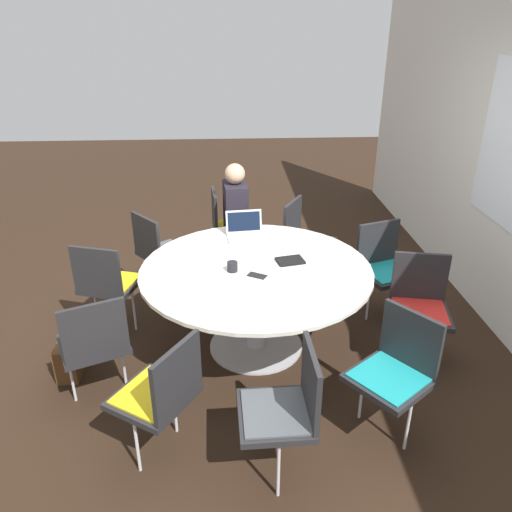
{
  "coord_description": "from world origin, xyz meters",
  "views": [
    {
      "loc": [
        3.42,
        -0.2,
        2.46
      ],
      "look_at": [
        0.0,
        0.0,
        0.83
      ],
      "focal_mm": 35.0,
      "sensor_mm": 36.0,
      "label": 1
    }
  ],
  "objects_px": {
    "chair_0": "(227,222)",
    "chair_2": "(106,280)",
    "laptop": "(245,231)",
    "cell_phone": "(257,276)",
    "chair_3": "(94,340)",
    "handbag": "(71,355)",
    "spiral_notebook": "(290,261)",
    "coffee_cup": "(232,267)",
    "chair_1": "(159,248)",
    "person_0": "(237,212)",
    "chair_9": "(304,236)",
    "chair_6": "(396,366)",
    "chair_8": "(384,263)",
    "chair_7": "(420,301)",
    "chair_4": "(162,390)",
    "chair_5": "(287,404)"
  },
  "relations": [
    {
      "from": "chair_5",
      "to": "chair_7",
      "type": "xyz_separation_m",
      "value": [
        -1.07,
        1.14,
        0.0
      ]
    },
    {
      "from": "chair_4",
      "to": "person_0",
      "type": "relative_size",
      "value": 0.71
    },
    {
      "from": "chair_2",
      "to": "laptop",
      "type": "relative_size",
      "value": 2.5
    },
    {
      "from": "person_0",
      "to": "spiral_notebook",
      "type": "xyz_separation_m",
      "value": [
        1.23,
        0.39,
        0.04
      ]
    },
    {
      "from": "coffee_cup",
      "to": "cell_phone",
      "type": "bearing_deg",
      "value": 63.34
    },
    {
      "from": "chair_8",
      "to": "coffee_cup",
      "type": "distance_m",
      "value": 1.47
    },
    {
      "from": "handbag",
      "to": "chair_9",
      "type": "bearing_deg",
      "value": 124.78
    },
    {
      "from": "chair_3",
      "to": "handbag",
      "type": "relative_size",
      "value": 2.36
    },
    {
      "from": "chair_1",
      "to": "person_0",
      "type": "relative_size",
      "value": 0.71
    },
    {
      "from": "chair_5",
      "to": "chair_8",
      "type": "relative_size",
      "value": 1.0
    },
    {
      "from": "chair_5",
      "to": "chair_7",
      "type": "relative_size",
      "value": 1.0
    },
    {
      "from": "chair_2",
      "to": "chair_9",
      "type": "height_order",
      "value": "same"
    },
    {
      "from": "coffee_cup",
      "to": "chair_4",
      "type": "bearing_deg",
      "value": -22.32
    },
    {
      "from": "chair_4",
      "to": "chair_8",
      "type": "height_order",
      "value": "same"
    },
    {
      "from": "chair_6",
      "to": "handbag",
      "type": "bearing_deg",
      "value": 34.64
    },
    {
      "from": "chair_3",
      "to": "cell_phone",
      "type": "bearing_deg",
      "value": -2.8
    },
    {
      "from": "chair_4",
      "to": "handbag",
      "type": "height_order",
      "value": "chair_4"
    },
    {
      "from": "person_0",
      "to": "coffee_cup",
      "type": "bearing_deg",
      "value": -8.45
    },
    {
      "from": "chair_9",
      "to": "person_0",
      "type": "relative_size",
      "value": 0.71
    },
    {
      "from": "chair_5",
      "to": "cell_phone",
      "type": "bearing_deg",
      "value": 3.57
    },
    {
      "from": "chair_1",
      "to": "spiral_notebook",
      "type": "xyz_separation_m",
      "value": [
        0.83,
        1.14,
        0.24
      ]
    },
    {
      "from": "chair_3",
      "to": "laptop",
      "type": "bearing_deg",
      "value": 24.5
    },
    {
      "from": "person_0",
      "to": "chair_3",
      "type": "bearing_deg",
      "value": -33.93
    },
    {
      "from": "chair_6",
      "to": "chair_8",
      "type": "relative_size",
      "value": 1.0
    },
    {
      "from": "chair_2",
      "to": "handbag",
      "type": "relative_size",
      "value": 2.36
    },
    {
      "from": "chair_6",
      "to": "chair_4",
      "type": "bearing_deg",
      "value": 58.28
    },
    {
      "from": "spiral_notebook",
      "to": "coffee_cup",
      "type": "bearing_deg",
      "value": -73.59
    },
    {
      "from": "chair_6",
      "to": "chair_9",
      "type": "xyz_separation_m",
      "value": [
        -2.1,
        -0.27,
        0.0
      ]
    },
    {
      "from": "chair_0",
      "to": "laptop",
      "type": "xyz_separation_m",
      "value": [
        0.92,
        0.16,
        0.28
      ]
    },
    {
      "from": "chair_6",
      "to": "spiral_notebook",
      "type": "relative_size",
      "value": 3.57
    },
    {
      "from": "chair_1",
      "to": "chair_0",
      "type": "bearing_deg",
      "value": 94.1
    },
    {
      "from": "chair_5",
      "to": "spiral_notebook",
      "type": "xyz_separation_m",
      "value": [
        -1.35,
        0.17,
        0.24
      ]
    },
    {
      "from": "chair_8",
      "to": "handbag",
      "type": "xyz_separation_m",
      "value": [
        0.71,
        -2.6,
        -0.36
      ]
    },
    {
      "from": "chair_7",
      "to": "person_0",
      "type": "height_order",
      "value": "person_0"
    },
    {
      "from": "spiral_notebook",
      "to": "coffee_cup",
      "type": "height_order",
      "value": "coffee_cup"
    },
    {
      "from": "chair_7",
      "to": "coffee_cup",
      "type": "distance_m",
      "value": 1.46
    },
    {
      "from": "chair_1",
      "to": "person_0",
      "type": "height_order",
      "value": "person_0"
    },
    {
      "from": "chair_1",
      "to": "laptop",
      "type": "bearing_deg",
      "value": 29.49
    },
    {
      "from": "chair_0",
      "to": "chair_7",
      "type": "distance_m",
      "value": 2.27
    },
    {
      "from": "chair_6",
      "to": "chair_7",
      "type": "relative_size",
      "value": 1.0
    },
    {
      "from": "handbag",
      "to": "chair_4",
      "type": "bearing_deg",
      "value": 42.93
    },
    {
      "from": "chair_5",
      "to": "chair_8",
      "type": "bearing_deg",
      "value": -33.21
    },
    {
      "from": "chair_0",
      "to": "chair_2",
      "type": "height_order",
      "value": "same"
    },
    {
      "from": "person_0",
      "to": "cell_phone",
      "type": "xyz_separation_m",
      "value": [
        1.45,
        0.12,
        0.04
      ]
    },
    {
      "from": "laptop",
      "to": "coffee_cup",
      "type": "bearing_deg",
      "value": -105.86
    },
    {
      "from": "chair_3",
      "to": "chair_6",
      "type": "xyz_separation_m",
      "value": [
        0.39,
        1.95,
        0.0
      ]
    },
    {
      "from": "laptop",
      "to": "cell_phone",
      "type": "distance_m",
      "value": 0.76
    },
    {
      "from": "chair_7",
      "to": "cell_phone",
      "type": "relative_size",
      "value": 5.43
    },
    {
      "from": "chair_7",
      "to": "chair_9",
      "type": "height_order",
      "value": "same"
    },
    {
      "from": "chair_2",
      "to": "chair_6",
      "type": "height_order",
      "value": "same"
    }
  ]
}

